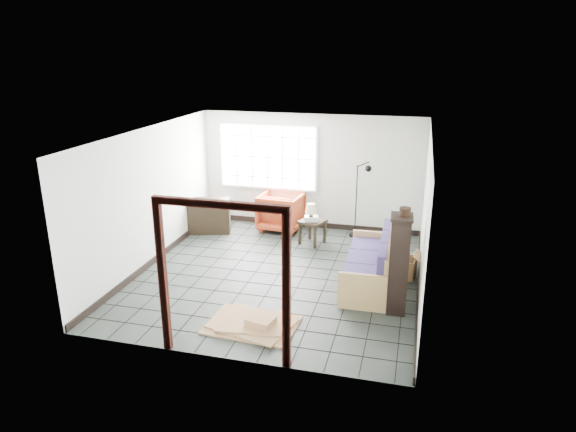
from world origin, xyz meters
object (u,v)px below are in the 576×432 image
(futon_sofa, at_px, (372,266))
(armchair, at_px, (281,210))
(side_table, at_px, (312,225))
(tall_shelf, at_px, (399,264))

(futon_sofa, bearing_deg, armchair, 133.11)
(futon_sofa, height_order, side_table, futon_sofa)
(futon_sofa, distance_m, side_table, 2.17)
(tall_shelf, bearing_deg, armchair, 128.06)
(side_table, bearing_deg, tall_shelf, -53.25)
(side_table, distance_m, tall_shelf, 3.16)
(tall_shelf, bearing_deg, futon_sofa, 115.94)
(side_table, xyz_separation_m, tall_shelf, (1.88, -2.52, 0.38))
(futon_sofa, bearing_deg, tall_shelf, -62.66)
(side_table, height_order, tall_shelf, tall_shelf)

